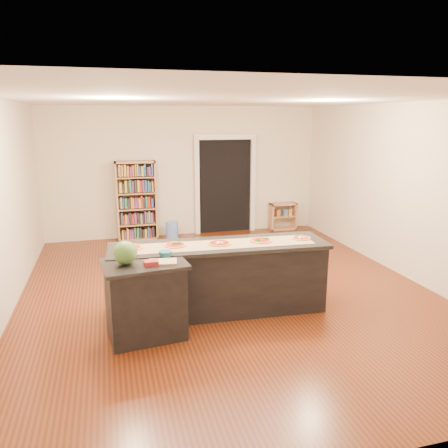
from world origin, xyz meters
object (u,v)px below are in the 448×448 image
object	(u,v)px
low_shelf	(283,216)
watermelon	(125,253)
kitchen_island	(219,278)
side_counter	(146,299)
bookshelf	(137,201)
waste_bin	(172,231)

from	to	relation	value
low_shelf	watermelon	distance (m)	5.86
kitchen_island	low_shelf	distance (m)	4.70
kitchen_island	side_counter	xyz separation A→B (m)	(-1.02, -0.45, -0.00)
bookshelf	waste_bin	bearing A→B (deg)	-17.25
waste_bin	watermelon	xyz separation A→B (m)	(-1.13, -4.19, 0.87)
low_shelf	bookshelf	bearing A→B (deg)	-179.73
bookshelf	side_counter	bearing A→B (deg)	-92.84
side_counter	waste_bin	distance (m)	4.28
bookshelf	waste_bin	world-z (taller)	bookshelf
waste_bin	low_shelf	bearing A→B (deg)	5.06
kitchen_island	watermelon	xyz separation A→B (m)	(-1.22, -0.47, 0.59)
bookshelf	low_shelf	xyz separation A→B (m)	(3.35, 0.02, -0.53)
bookshelf	watermelon	bearing A→B (deg)	-95.48
bookshelf	waste_bin	size ratio (longest dim) A/B	4.29
bookshelf	watermelon	xyz separation A→B (m)	(-0.42, -4.41, 0.23)
side_counter	waste_bin	xyz separation A→B (m)	(0.92, 4.17, -0.27)
low_shelf	kitchen_island	bearing A→B (deg)	-122.84
kitchen_island	waste_bin	xyz separation A→B (m)	(-0.10, 3.71, -0.28)
kitchen_island	waste_bin	size ratio (longest dim) A/B	7.30
kitchen_island	side_counter	bearing A→B (deg)	-152.99
side_counter	watermelon	size ratio (longest dim) A/B	3.48
watermelon	bookshelf	bearing A→B (deg)	84.52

